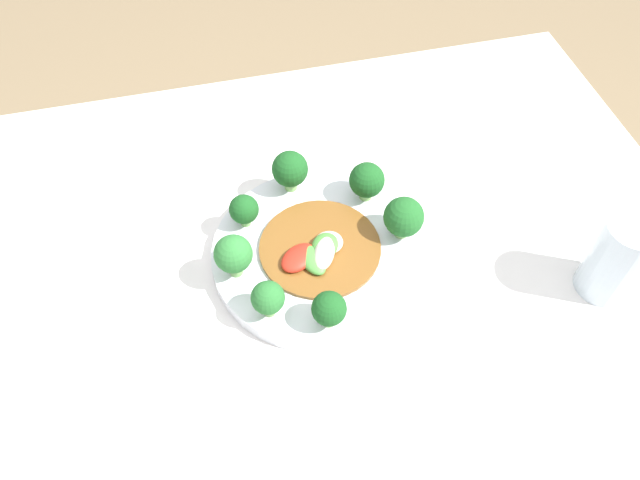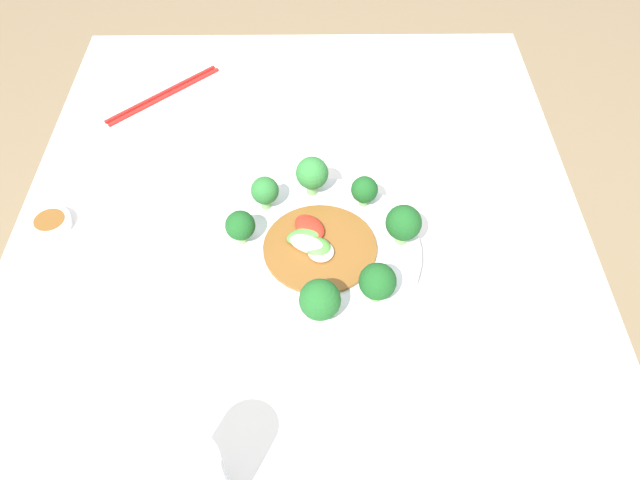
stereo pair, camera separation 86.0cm
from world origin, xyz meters
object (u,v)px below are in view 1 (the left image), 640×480
at_px(broccoli_west, 404,217).
at_px(broccoli_southeast, 244,210).
at_px(broccoli_east, 233,255).
at_px(stirfry_center, 318,250).
at_px(plate, 320,253).
at_px(broccoli_north, 329,309).
at_px(broccoli_southwest, 367,181).
at_px(broccoli_northeast, 268,298).
at_px(broccoli_south, 290,170).
at_px(drinking_glass, 618,258).

height_order(broccoli_west, broccoli_southeast, broccoli_west).
bearing_deg(broccoli_east, broccoli_west, -177.58).
distance_m(broccoli_west, broccoli_southeast, 0.22).
height_order(broccoli_southeast, stirfry_center, broccoli_southeast).
distance_m(plate, broccoli_west, 0.13).
relative_size(broccoli_north, broccoli_southwest, 0.90).
bearing_deg(broccoli_southeast, broccoli_southwest, -177.64).
xyz_separation_m(broccoli_west, stirfry_center, (0.12, 0.00, -0.03)).
relative_size(broccoli_east, stirfry_center, 0.40).
xyz_separation_m(broccoli_southeast, stirfry_center, (-0.09, 0.07, -0.02)).
bearing_deg(broccoli_west, stirfry_center, 2.20).
distance_m(broccoli_northeast, stirfry_center, 0.12).
relative_size(broccoli_southeast, stirfry_center, 0.31).
bearing_deg(broccoli_north, broccoli_southwest, -118.56).
bearing_deg(broccoli_southeast, broccoli_south, -145.90).
bearing_deg(stirfry_center, broccoli_west, -177.80).
bearing_deg(broccoli_southwest, broccoli_north, 61.44).
relative_size(plate, drinking_glass, 2.36).
relative_size(broccoli_west, broccoli_southwest, 1.04).
bearing_deg(broccoli_east, broccoli_south, -127.96).
bearing_deg(broccoli_north, plate, -98.34).
bearing_deg(broccoli_west, broccoli_east, 2.42).
distance_m(broccoli_south, drinking_glass, 0.45).
height_order(broccoli_north, drinking_glass, drinking_glass).
height_order(broccoli_north, broccoli_south, broccoli_south).
bearing_deg(broccoli_southwest, broccoli_west, 110.67).
distance_m(broccoli_north, broccoli_southwest, 0.22).
relative_size(broccoli_north, stirfry_center, 0.33).
bearing_deg(drinking_glass, broccoli_south, -34.46).
distance_m(broccoli_west, stirfry_center, 0.12).
relative_size(broccoli_southwest, stirfry_center, 0.37).
distance_m(broccoli_north, broccoli_east, 0.15).
bearing_deg(broccoli_north, broccoli_northeast, -24.94).
bearing_deg(plate, drinking_glass, 159.29).
xyz_separation_m(broccoli_east, stirfry_center, (-0.11, -0.01, -0.03)).
bearing_deg(broccoli_west, broccoli_northeast, 21.92).
xyz_separation_m(broccoli_north, broccoli_west, (-0.13, -0.11, 0.00)).
xyz_separation_m(broccoli_north, broccoli_northeast, (0.07, -0.03, 0.00)).
height_order(broccoli_south, broccoli_southeast, broccoli_south).
bearing_deg(plate, stirfry_center, 58.27).
distance_m(broccoli_north, drinking_glass, 0.38).
relative_size(broccoli_north, drinking_glass, 0.44).
height_order(broccoli_south, broccoli_west, broccoli_south).
bearing_deg(broccoli_northeast, broccoli_east, -66.59).
bearing_deg(broccoli_east, broccoli_north, 134.03).
xyz_separation_m(broccoli_west, broccoli_southwest, (0.03, -0.08, -0.00)).
xyz_separation_m(broccoli_northeast, broccoli_west, (-0.20, -0.08, 0.00)).
relative_size(plate, broccoli_east, 4.47).
bearing_deg(drinking_glass, plate, -20.71).
height_order(broccoli_north, broccoli_southwest, broccoli_southwest).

